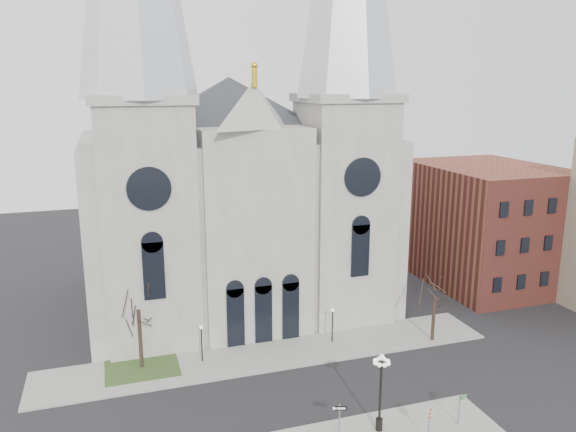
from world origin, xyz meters
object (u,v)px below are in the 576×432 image
object	(u,v)px
stop_sign	(429,417)
street_name_sign	(460,406)
one_way_sign	(339,415)
globe_lamp	(381,383)

from	to	relation	value
stop_sign	street_name_sign	bearing A→B (deg)	-1.74
stop_sign	street_name_sign	size ratio (longest dim) A/B	1.08
one_way_sign	stop_sign	bearing A→B (deg)	-4.97
stop_sign	one_way_sign	world-z (taller)	stop_sign
globe_lamp	one_way_sign	xyz separation A→B (m)	(-2.85, 0.28, -1.98)
one_way_sign	globe_lamp	bearing A→B (deg)	13.20
stop_sign	globe_lamp	world-z (taller)	globe_lamp
stop_sign	globe_lamp	size ratio (longest dim) A/B	0.43
street_name_sign	globe_lamp	bearing A→B (deg)	157.20
globe_lamp	street_name_sign	xyz separation A→B (m)	(5.64, -1.07, -2.21)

